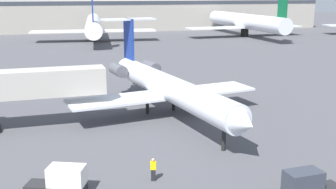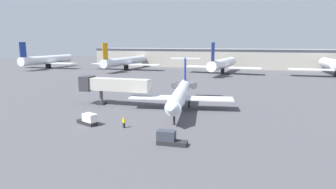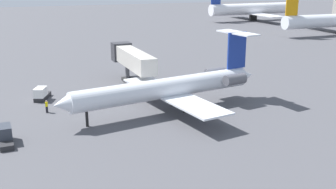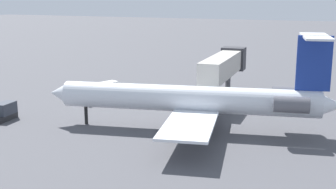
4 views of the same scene
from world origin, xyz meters
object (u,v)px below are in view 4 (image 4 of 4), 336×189
at_px(baggage_tug_lead, 4,113).
at_px(baggage_tug_trailing, 111,89).
at_px(regional_jet, 197,98).
at_px(ground_crew_marshaller, 88,99).
at_px(jet_bridge, 225,65).

relative_size(baggage_tug_lead, baggage_tug_trailing, 0.97).
bearing_deg(baggage_tug_trailing, regional_jet, 55.69).
bearing_deg(regional_jet, ground_crew_marshaller, -106.61).
xyz_separation_m(regional_jet, jet_bridge, (-15.39, -1.43, 1.10)).
bearing_deg(jet_bridge, ground_crew_marshaller, -53.46).
distance_m(ground_crew_marshaller, baggage_tug_trailing, 6.31).
height_order(regional_jet, jet_bridge, regional_jet).
height_order(regional_jet, baggage_tug_lead, regional_jet).
height_order(ground_crew_marshaller, baggage_tug_lead, baggage_tug_lead).
xyz_separation_m(jet_bridge, baggage_tug_lead, (19.87, -19.34, -3.58)).
xyz_separation_m(jet_bridge, ground_crew_marshaller, (10.67, -14.40, -3.56)).
xyz_separation_m(regional_jet, baggage_tug_trailing, (-11.02, -16.15, -2.48)).
bearing_deg(ground_crew_marshaller, regional_jet, 73.39).
height_order(regional_jet, baggage_tug_trailing, regional_jet).
xyz_separation_m(regional_jet, baggage_tug_lead, (4.47, -20.77, -2.48)).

